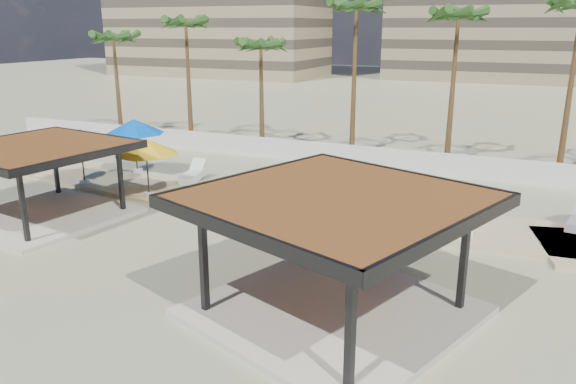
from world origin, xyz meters
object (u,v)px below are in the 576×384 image
(pavilion_central, at_px, (335,244))
(lounger_a, at_px, (193,175))
(pavilion_west, at_px, (40,175))
(umbrella_a, at_px, (80,137))
(lounger_b, at_px, (463,224))

(pavilion_central, bearing_deg, lounger_a, 158.02)
(pavilion_central, relative_size, pavilion_west, 1.25)
(umbrella_a, relative_size, lounger_a, 1.55)
(umbrella_a, xyz_separation_m, lounger_a, (4.74, 2.79, -2.16))
(pavilion_west, distance_m, lounger_b, 17.45)
(pavilion_central, height_order, lounger_b, pavilion_central)
(lounger_b, bearing_deg, pavilion_west, 98.79)
(lounger_a, bearing_deg, pavilion_central, -146.06)
(umbrella_a, distance_m, lounger_b, 18.78)
(pavilion_central, height_order, lounger_a, pavilion_central)
(pavilion_central, bearing_deg, umbrella_a, 175.18)
(pavilion_central, distance_m, umbrella_a, 17.78)
(umbrella_a, height_order, lounger_a, umbrella_a)
(pavilion_central, xyz_separation_m, umbrella_a, (-16.15, 7.44, 0.42))
(lounger_b, bearing_deg, pavilion_central, 154.02)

